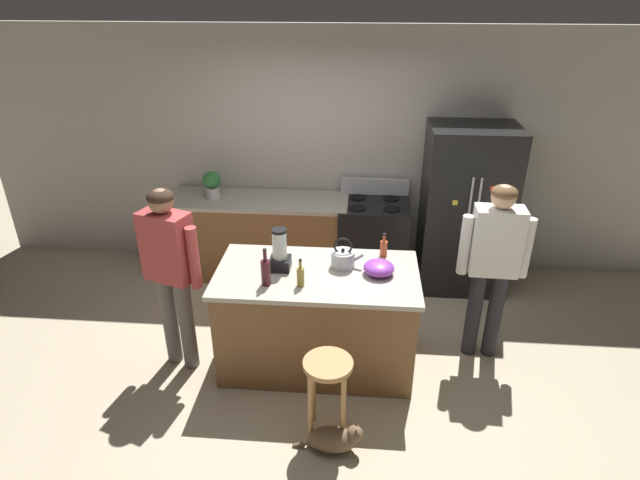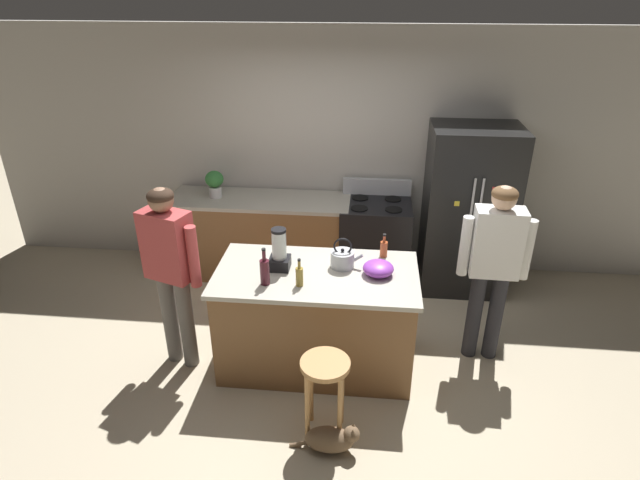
# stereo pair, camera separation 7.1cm
# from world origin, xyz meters

# --- Properties ---
(ground_plane) EXTENTS (14.00, 14.00, 0.00)m
(ground_plane) POSITION_xyz_m (0.00, 0.00, 0.00)
(ground_plane) COLOR beige
(back_wall) EXTENTS (8.00, 0.10, 2.70)m
(back_wall) POSITION_xyz_m (0.00, 1.95, 1.35)
(back_wall) COLOR #BCB7AD
(back_wall) RESTS_ON ground_plane
(kitchen_island) EXTENTS (1.68, 0.90, 0.92)m
(kitchen_island) POSITION_xyz_m (0.00, 0.00, 0.46)
(kitchen_island) COLOR brown
(kitchen_island) RESTS_ON ground_plane
(back_counter_run) EXTENTS (2.00, 0.64, 0.92)m
(back_counter_run) POSITION_xyz_m (-0.80, 1.55, 0.46)
(back_counter_run) COLOR brown
(back_counter_run) RESTS_ON ground_plane
(refrigerator) EXTENTS (0.90, 0.73, 1.79)m
(refrigerator) POSITION_xyz_m (1.45, 1.50, 0.90)
(refrigerator) COLOR black
(refrigerator) RESTS_ON ground_plane
(stove_range) EXTENTS (0.76, 0.65, 1.10)m
(stove_range) POSITION_xyz_m (0.49, 1.52, 0.47)
(stove_range) COLOR black
(stove_range) RESTS_ON ground_plane
(person_by_island_left) EXTENTS (0.59, 0.34, 1.66)m
(person_by_island_left) POSITION_xyz_m (-1.20, -0.11, 1.01)
(person_by_island_left) COLOR #66605B
(person_by_island_left) RESTS_ON ground_plane
(person_by_sink_right) EXTENTS (0.59, 0.23, 1.65)m
(person_by_sink_right) POSITION_xyz_m (1.47, 0.25, 1.00)
(person_by_sink_right) COLOR #26262B
(person_by_sink_right) RESTS_ON ground_plane
(bar_stool) EXTENTS (0.36, 0.36, 0.68)m
(bar_stool) POSITION_xyz_m (0.15, -0.82, 0.53)
(bar_stool) COLOR #B7844C
(bar_stool) RESTS_ON ground_plane
(cat) EXTENTS (0.52, 0.18, 0.26)m
(cat) POSITION_xyz_m (0.21, -0.98, 0.11)
(cat) COLOR brown
(cat) RESTS_ON ground_plane
(potted_plant) EXTENTS (0.20, 0.20, 0.30)m
(potted_plant) POSITION_xyz_m (-1.29, 1.55, 1.10)
(potted_plant) COLOR silver
(potted_plant) RESTS_ON back_counter_run
(blender_appliance) EXTENTS (0.17, 0.17, 0.36)m
(blender_appliance) POSITION_xyz_m (-0.31, 0.04, 1.08)
(blender_appliance) COLOR black
(blender_appliance) RESTS_ON kitchen_island
(bottle_wine) EXTENTS (0.08, 0.08, 0.32)m
(bottle_wine) POSITION_xyz_m (-0.38, -0.22, 1.04)
(bottle_wine) COLOR #471923
(bottle_wine) RESTS_ON kitchen_island
(bottle_cooking_sauce) EXTENTS (0.06, 0.06, 0.22)m
(bottle_cooking_sauce) POSITION_xyz_m (0.55, 0.34, 1.00)
(bottle_cooking_sauce) COLOR #B24C26
(bottle_cooking_sauce) RESTS_ON kitchen_island
(bottle_vinegar) EXTENTS (0.06, 0.06, 0.24)m
(bottle_vinegar) POSITION_xyz_m (-0.11, -0.21, 1.01)
(bottle_vinegar) COLOR olive
(bottle_vinegar) RESTS_ON kitchen_island
(mixing_bowl) EXTENTS (0.25, 0.25, 0.11)m
(mixing_bowl) POSITION_xyz_m (0.51, 0.02, 0.98)
(mixing_bowl) COLOR purple
(mixing_bowl) RESTS_ON kitchen_island
(tea_kettle) EXTENTS (0.28, 0.20, 0.27)m
(tea_kettle) POSITION_xyz_m (0.21, 0.12, 1.00)
(tea_kettle) COLOR #B7BABF
(tea_kettle) RESTS_ON kitchen_island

